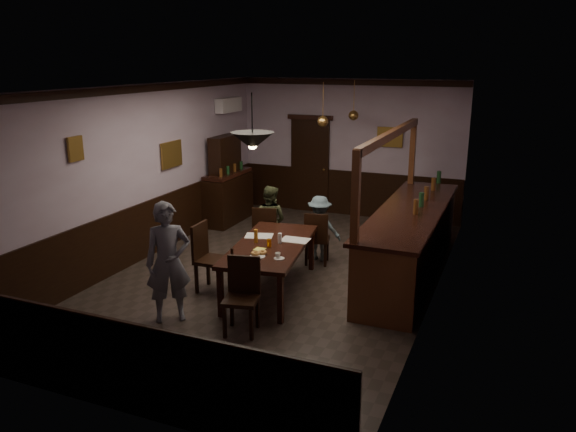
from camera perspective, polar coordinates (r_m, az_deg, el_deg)
The scene contains 31 objects.
room at distance 8.80m, azimuth -1.22°, elevation 3.18°, with size 5.01×8.01×3.01m.
dining_table at distance 8.37m, azimuth -1.79°, elevation -3.26°, with size 1.32×2.33×0.75m.
chair_far_left at distance 9.70m, azimuth -2.28°, elevation -1.55°, with size 0.51×0.51×0.97m.
chair_far_right at distance 9.51m, azimuth 2.93°, elevation -2.07°, with size 0.48×0.48×0.92m.
chair_near at distance 7.25m, azimuth -4.66°, elevation -7.65°, with size 0.51×0.51×0.98m.
chair_side at distance 8.53m, azimuth -8.21°, elevation -3.86°, with size 0.47×0.47×1.04m.
person_standing at distance 7.59m, azimuth -12.07°, elevation -4.62°, with size 0.59×0.39×1.63m, color slate.
person_seated_left at distance 9.93m, azimuth -1.88°, elevation -0.50°, with size 0.62×0.48×1.27m, color #3B4127.
person_seated_right at distance 9.75m, azimuth 3.22°, elevation -1.23°, with size 0.74×0.42×1.14m, color slate.
newspaper_left at distance 8.72m, azimuth -2.97°, elevation -2.03°, with size 0.42×0.30×0.01m, color silver.
newspaper_right at distance 8.51m, azimuth 0.74°, elevation -2.45°, with size 0.42×0.30×0.01m, color silver.
napkin at distance 8.12m, azimuth -2.90°, elevation -3.39°, with size 0.15×0.15×0.00m, color #F0EF58.
saucer at distance 7.73m, azimuth -0.90°, elevation -4.34°, with size 0.15×0.15×0.01m, color white.
coffee_cup at distance 7.73m, azimuth -1.04°, elevation -4.01°, with size 0.08×0.08×0.07m, color white.
pastry_plate at distance 7.82m, azimuth -3.12°, elevation -4.13°, with size 0.22×0.22×0.01m, color white.
pastry_ring_a at distance 7.87m, azimuth -3.33°, elevation -3.79°, with size 0.13×0.13×0.04m, color #C68C47.
pastry_ring_b at distance 7.89m, azimuth -2.62°, elevation -3.70°, with size 0.13×0.13×0.04m, color #C68C47.
soda_can at distance 8.20m, azimuth -1.94°, elevation -2.76°, with size 0.07×0.07×0.12m, color orange.
beer_glass at distance 8.40m, azimuth -3.28°, elevation -2.04°, with size 0.06×0.06×0.20m, color #BF721E.
water_glass at distance 8.37m, azimuth -0.83°, elevation -2.26°, with size 0.06×0.06×0.15m, color silver.
pepper_mill at distance 7.80m, azimuth -5.70°, elevation -3.74°, with size 0.04×0.04×0.14m, color black.
sideboard at distance 12.06m, azimuth -6.16°, elevation 2.86°, with size 0.50×1.40×1.85m.
bar_counter at distance 9.24m, azimuth 12.29°, elevation -2.41°, with size 0.97×4.16×2.33m.
door_back at distance 12.81m, azimuth 2.24°, elevation 5.10°, with size 0.90×0.06×2.10m, color black.
ac_unit at distance 12.28m, azimuth -6.06°, elevation 11.16°, with size 0.20×0.85×0.30m.
picture_left_small at distance 8.71m, azimuth -20.79°, elevation 6.40°, with size 0.04×0.28×0.36m.
picture_left_large at distance 10.63m, azimuth -11.74°, elevation 6.15°, with size 0.04×0.62×0.48m.
picture_back at distance 12.20m, azimuth 10.32°, elevation 7.89°, with size 0.55×0.04×0.42m.
pendant_iron at distance 7.22m, azimuth -3.63°, elevation 7.63°, with size 0.56×0.56×0.71m.
pendant_brass_mid at distance 10.38m, azimuth 3.55°, elevation 9.55°, with size 0.20×0.20×0.81m.
pendant_brass_far at distance 11.56m, azimuth 6.67°, elevation 10.11°, with size 0.20×0.20×0.81m.
Camera 1 is at (3.47, -7.86, 3.41)m, focal length 35.00 mm.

